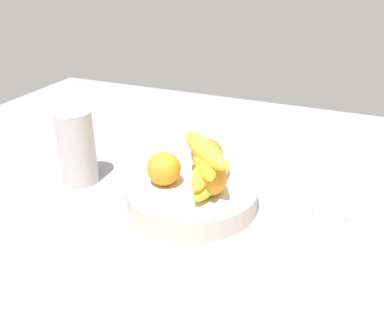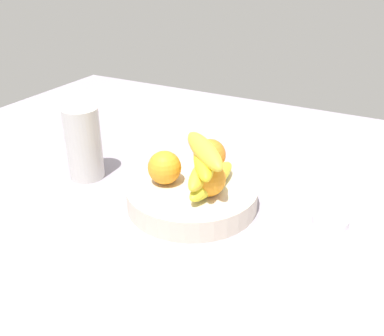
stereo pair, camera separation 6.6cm
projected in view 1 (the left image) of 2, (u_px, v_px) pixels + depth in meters
ground_plane at (211, 208)px, 89.72cm from camera, size 180.00×140.00×3.00cm
fruit_bowl at (192, 195)px, 87.37cm from camera, size 27.18×27.18×4.56cm
orange_front_left at (164, 169)px, 85.36cm from camera, size 6.95×6.95×6.95cm
orange_front_right at (210, 178)px, 81.78cm from camera, size 6.95×6.95×6.95cm
orange_center at (207, 154)px, 91.46cm from camera, size 6.95×6.95×6.95cm
banana_bunch at (207, 165)px, 82.97cm from camera, size 15.02×17.47×10.60cm
thermos_tumbler at (77, 147)px, 93.61cm from camera, size 8.03×8.03×16.89cm
jar_lid at (330, 213)px, 83.95cm from camera, size 6.84×6.84×1.44cm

